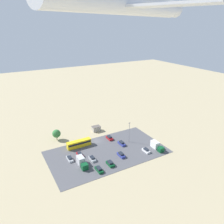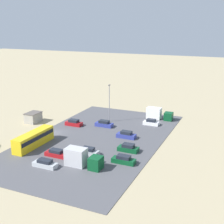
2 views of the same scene
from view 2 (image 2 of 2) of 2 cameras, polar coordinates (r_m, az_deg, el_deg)
ground_plane at (r=77.85m, az=-10.37°, el=-3.74°), size 400.00×400.00×0.00m
parking_lot_surface at (r=72.34m, az=-2.87°, el=-5.00°), size 51.86×29.15×0.08m
shed_building at (r=86.81m, az=-14.20°, el=-0.96°), size 4.44×3.22×2.71m
bus at (r=69.75m, az=-14.13°, el=-4.77°), size 11.39×2.57×3.17m
parked_car_0 at (r=82.60m, az=7.16°, el=-1.91°), size 1.75×4.11×1.56m
parked_car_1 at (r=80.68m, az=-1.46°, el=-2.20°), size 1.85×4.60×1.64m
parked_car_2 at (r=60.26m, az=2.14°, el=-8.73°), size 1.79×4.57×1.56m
parked_car_3 at (r=72.88m, az=2.62°, el=-4.23°), size 1.82×4.49×1.65m
parked_car_4 at (r=82.09m, az=-7.00°, el=-2.00°), size 1.94×4.42×1.61m
parked_car_5 at (r=60.08m, az=-12.14°, el=-9.23°), size 1.78×4.73×1.45m
parked_car_6 at (r=64.08m, az=-4.37°, el=-7.22°), size 1.74×4.33×1.54m
parked_car_7 at (r=65.55m, az=2.99°, el=-6.62°), size 1.99×4.31×1.61m
parked_car_8 at (r=64.12m, az=-10.15°, el=-7.46°), size 1.80×4.62×1.44m
parked_truck_0 at (r=87.70m, az=8.41°, el=-0.36°), size 2.37×7.24×3.13m
parked_truck_1 at (r=58.90m, az=-5.60°, el=-8.45°), size 2.51×7.20×3.38m
light_pole_lot_centre at (r=83.49m, az=-0.50°, el=1.88°), size 0.90×0.28×10.15m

